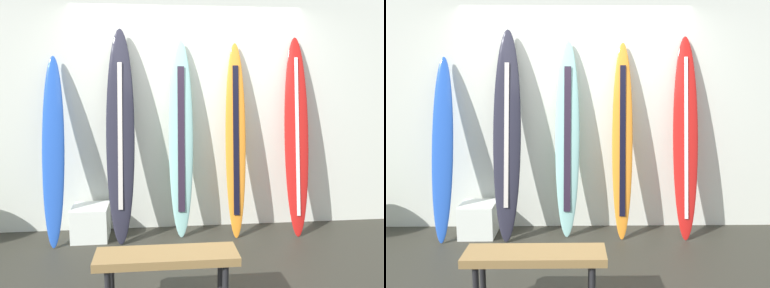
% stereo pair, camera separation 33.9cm
% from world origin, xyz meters
% --- Properties ---
extents(ground, '(8.00, 8.00, 0.04)m').
position_xyz_m(ground, '(0.00, 0.00, -0.02)').
color(ground, '#2E2C25').
extents(wall_back, '(7.20, 0.20, 2.80)m').
position_xyz_m(wall_back, '(0.00, 1.30, 1.40)').
color(wall_back, silver).
rests_on(wall_back, ground).
extents(surfboard_cobalt, '(0.24, 0.50, 1.96)m').
position_xyz_m(surfboard_cobalt, '(-1.42, 0.92, 0.96)').
color(surfboard_cobalt, blue).
rests_on(surfboard_cobalt, ground).
extents(surfboard_charcoal, '(0.31, 0.48, 2.24)m').
position_xyz_m(surfboard_charcoal, '(-0.74, 0.93, 1.11)').
color(surfboard_charcoal, '#242330').
rests_on(surfboard_charcoal, ground).
extents(surfboard_seafoam, '(0.28, 0.37, 2.13)m').
position_xyz_m(surfboard_seafoam, '(-0.09, 1.00, 1.07)').
color(surfboard_seafoam, '#8AC2BB').
rests_on(surfboard_seafoam, ground).
extents(surfboard_sunset, '(0.25, 0.43, 2.11)m').
position_xyz_m(surfboard_sunset, '(0.50, 0.96, 1.03)').
color(surfboard_sunset, orange).
rests_on(surfboard_sunset, ground).
extents(surfboard_crimson, '(0.29, 0.48, 2.18)m').
position_xyz_m(surfboard_crimson, '(1.18, 0.95, 1.09)').
color(surfboard_crimson, red).
rests_on(surfboard_crimson, ground).
extents(display_block_left, '(0.38, 0.38, 0.36)m').
position_xyz_m(display_block_left, '(-1.08, 0.95, 0.18)').
color(display_block_left, white).
rests_on(display_block_left, ground).
extents(bench, '(1.01, 0.28, 0.48)m').
position_xyz_m(bench, '(-0.30, -0.53, 0.41)').
color(bench, olive).
rests_on(bench, ground).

